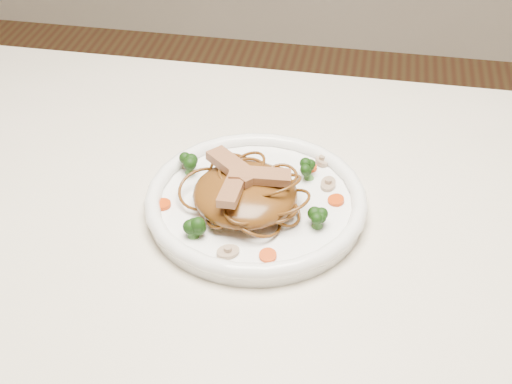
# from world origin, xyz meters

# --- Properties ---
(table) EXTENTS (1.20, 0.80, 0.75)m
(table) POSITION_xyz_m (0.00, 0.00, 0.65)
(table) COLOR #F1E4CD
(table) RESTS_ON ground
(plate) EXTENTS (0.34, 0.34, 0.02)m
(plate) POSITION_xyz_m (-0.03, 0.03, 0.76)
(plate) COLOR white
(plate) RESTS_ON table
(noodle_mound) EXTENTS (0.14, 0.14, 0.04)m
(noodle_mound) POSITION_xyz_m (-0.04, 0.02, 0.79)
(noodle_mound) COLOR #5B3811
(noodle_mound) RESTS_ON plate
(chicken_a) EXTENTS (0.08, 0.03, 0.01)m
(chicken_a) POSITION_xyz_m (-0.02, 0.02, 0.81)
(chicken_a) COLOR #9C6B49
(chicken_a) RESTS_ON noodle_mound
(chicken_b) EXTENTS (0.08, 0.07, 0.01)m
(chicken_b) POSITION_xyz_m (-0.06, 0.04, 0.81)
(chicken_b) COLOR #9C6B49
(chicken_b) RESTS_ON noodle_mound
(chicken_c) EXTENTS (0.02, 0.07, 0.01)m
(chicken_c) POSITION_xyz_m (-0.05, -0.01, 0.81)
(chicken_c) COLOR #9C6B49
(chicken_c) RESTS_ON noodle_mound
(broccoli_0) EXTENTS (0.03, 0.03, 0.03)m
(broccoli_0) POSITION_xyz_m (0.03, 0.09, 0.78)
(broccoli_0) COLOR #16340A
(broccoli_0) RESTS_ON plate
(broccoli_1) EXTENTS (0.03, 0.03, 0.03)m
(broccoli_1) POSITION_xyz_m (-0.12, 0.07, 0.78)
(broccoli_1) COLOR #16340A
(broccoli_1) RESTS_ON plate
(broccoli_2) EXTENTS (0.03, 0.03, 0.03)m
(broccoli_2) POSITION_xyz_m (-0.09, -0.05, 0.78)
(broccoli_2) COLOR #16340A
(broccoli_2) RESTS_ON plate
(broccoli_3) EXTENTS (0.04, 0.04, 0.03)m
(broccoli_3) POSITION_xyz_m (0.05, -0.00, 0.78)
(broccoli_3) COLOR #16340A
(broccoli_3) RESTS_ON plate
(carrot_0) EXTENTS (0.02, 0.02, 0.00)m
(carrot_0) POSITION_xyz_m (0.03, 0.11, 0.77)
(carrot_0) COLOR #E34108
(carrot_0) RESTS_ON plate
(carrot_1) EXTENTS (0.02, 0.02, 0.00)m
(carrot_1) POSITION_xyz_m (-0.14, 0.00, 0.77)
(carrot_1) COLOR #E34108
(carrot_1) RESTS_ON plate
(carrot_2) EXTENTS (0.02, 0.02, 0.00)m
(carrot_2) POSITION_xyz_m (0.07, 0.05, 0.77)
(carrot_2) COLOR #E34108
(carrot_2) RESTS_ON plate
(carrot_3) EXTENTS (0.02, 0.02, 0.00)m
(carrot_3) POSITION_xyz_m (-0.07, 0.11, 0.77)
(carrot_3) COLOR #E34108
(carrot_3) RESTS_ON plate
(carrot_4) EXTENTS (0.02, 0.02, 0.00)m
(carrot_4) POSITION_xyz_m (0.01, -0.07, 0.77)
(carrot_4) COLOR #E34108
(carrot_4) RESTS_ON plate
(mushroom_0) EXTENTS (0.04, 0.04, 0.01)m
(mushroom_0) POSITION_xyz_m (-0.04, -0.07, 0.77)
(mushroom_0) COLOR tan
(mushroom_0) RESTS_ON plate
(mushroom_1) EXTENTS (0.03, 0.03, 0.01)m
(mushroom_1) POSITION_xyz_m (0.06, 0.08, 0.77)
(mushroom_1) COLOR tan
(mushroom_1) RESTS_ON plate
(mushroom_2) EXTENTS (0.03, 0.03, 0.01)m
(mushroom_2) POSITION_xyz_m (-0.13, 0.09, 0.77)
(mushroom_2) COLOR tan
(mushroom_2) RESTS_ON plate
(mushroom_3) EXTENTS (0.03, 0.03, 0.01)m
(mushroom_3) POSITION_xyz_m (0.05, 0.13, 0.77)
(mushroom_3) COLOR tan
(mushroom_3) RESTS_ON plate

